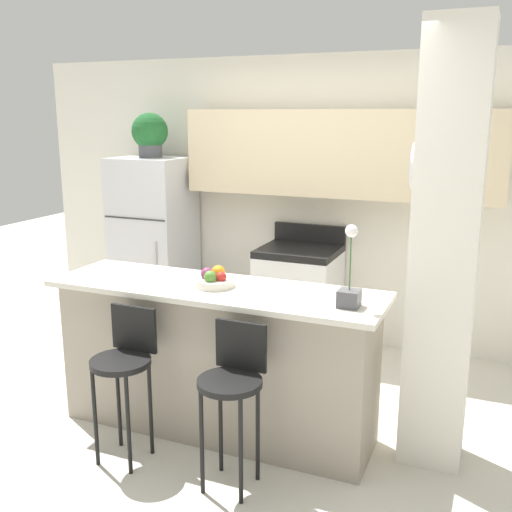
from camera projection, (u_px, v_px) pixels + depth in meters
ground_plane at (217, 428)px, 3.99m from camera, size 14.00×14.00×0.00m
wall_back at (321, 181)px, 5.27m from camera, size 5.60×0.38×2.55m
pillar_right at (444, 253)px, 3.38m from camera, size 0.38×0.32×2.55m
counter_bar at (216, 359)px, 3.88m from camera, size 2.16×0.64×0.99m
refrigerator at (154, 244)px, 5.75m from camera, size 0.67×0.64×1.65m
stove_range at (299, 297)px, 5.30m from camera, size 0.67×0.62×1.07m
bar_stool_left at (124, 362)px, 3.54m from camera, size 0.36×0.36×0.93m
bar_stool_right at (233, 383)px, 3.27m from camera, size 0.36×0.36×0.93m
potted_plant_on_fridge at (150, 134)px, 5.51m from camera, size 0.33×0.33×0.41m
orchid_vase at (350, 285)px, 3.34m from camera, size 0.12×0.12×0.47m
fruit_bowl at (214, 279)px, 3.75m from camera, size 0.25×0.25×0.12m
trash_bin at (196, 321)px, 5.50m from camera, size 0.28×0.28×0.38m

